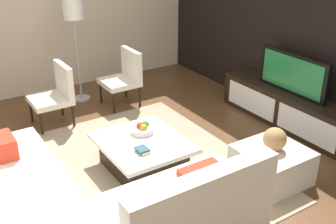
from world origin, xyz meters
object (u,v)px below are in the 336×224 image
media_console (288,109)px  accent_chair_far (125,75)px  floor_lamp (74,15)px  decorative_ball (275,139)px  sectional_couch (82,206)px  television (293,74)px  fruit_bowl (143,129)px  ottoman (272,165)px  book_stack (143,150)px  accent_chair_near (56,92)px  coffee_table (143,154)px

media_console → accent_chair_far: bearing=-140.6°
floor_lamp → decorative_ball: size_ratio=6.39×
floor_lamp → accent_chair_far: 1.17m
sectional_couch → media_console: bearing=99.0°
television → fruit_bowl: (-0.28, -2.20, -0.35)m
sectional_couch → ottoman: (0.35, 2.09, -0.08)m
fruit_bowl → ottoman: bearing=40.7°
book_stack → media_console: bearing=92.7°
fruit_bowl → floor_lamp: bearing=177.8°
media_console → accent_chair_near: accent_chair_near is taller
media_console → book_stack: (0.11, -2.42, 0.15)m
television → floor_lamp: size_ratio=0.69×
accent_chair_near → book_stack: size_ratio=4.83×
accent_chair_far → book_stack: 2.20m
accent_chair_far → fruit_bowl: bearing=-22.4°
sectional_couch → coffee_table: size_ratio=2.41×
accent_chair_far → coffee_table: bearing=-23.4°
media_console → television: (0.00, 0.00, 0.53)m
accent_chair_near → accent_chair_far: bearing=101.2°
accent_chair_near → ottoman: 3.10m
accent_chair_near → ottoman: size_ratio=1.24×
sectional_couch → floor_lamp: (-3.00, 1.19, 1.09)m
coffee_table → floor_lamp: floor_lamp is taller
media_console → accent_chair_near: size_ratio=2.56×
ottoman → decorative_ball: 0.33m
sectional_couch → decorative_ball: bearing=80.5°
media_console → sectional_couch: 3.34m
coffee_table → book_stack: book_stack is taller
media_console → decorative_ball: bearing=-54.1°
accent_chair_near → book_stack: 1.96m
sectional_couch → floor_lamp: bearing=158.4°
decorative_ball → fruit_bowl: bearing=-139.3°
television → fruit_bowl: television is taller
floor_lamp → ottoman: bearing=15.2°
sectional_couch → book_stack: size_ratio=13.93×
fruit_bowl → book_stack: 0.45m
floor_lamp → television: bearing=40.5°
television → book_stack: size_ratio=6.31×
television → accent_chair_far: television is taller
fruit_bowl → accent_chair_far: 1.76m
coffee_table → fruit_bowl: (-0.18, 0.10, 0.23)m
fruit_bowl → media_console: bearing=82.8°
ottoman → accent_chair_far: size_ratio=0.80×
floor_lamp → coffee_table: bearing=-4.4°
sectional_couch → decorative_ball: (0.35, 2.09, 0.24)m
television → coffee_table: size_ratio=1.09×
coffee_table → book_stack: size_ratio=5.78×
media_console → coffee_table: bearing=-92.5°
sectional_couch → decorative_ball: sectional_couch is taller
sectional_couch → book_stack: bearing=115.0°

